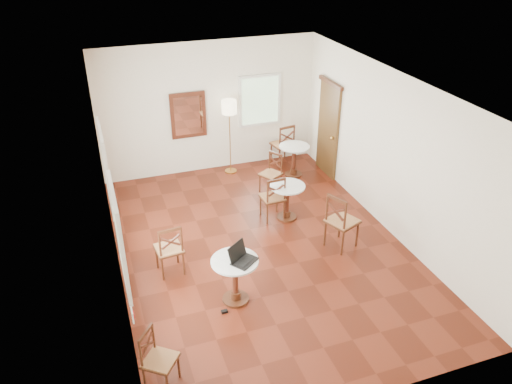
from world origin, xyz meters
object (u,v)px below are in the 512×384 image
at_px(cafe_table_near, 235,276).
at_px(cafe_table_mid, 287,198).
at_px(chair_back_a, 283,144).
at_px(chair_back_b, 271,173).
at_px(floor_lamp, 229,112).
at_px(chair_near_b, 158,359).
at_px(chair_mid_a, 273,198).
at_px(power_adapter, 224,312).
at_px(chair_mid_b, 341,221).
at_px(navy_mug, 234,258).
at_px(water_glass, 238,251).
at_px(cafe_table_back, 294,157).
at_px(laptop, 241,257).
at_px(mouse, 235,251).
at_px(chair_near_a, 169,249).

xyz_separation_m(cafe_table_near, cafe_table_mid, (1.69, 2.01, -0.03)).
distance_m(chair_back_a, chair_back_b, 1.43).
height_order(cafe_table_mid, floor_lamp, floor_lamp).
relative_size(chair_near_b, chair_back_b, 0.97).
distance_m(chair_mid_a, power_adapter, 2.88).
bearing_deg(chair_mid_b, cafe_table_near, 86.79).
relative_size(navy_mug, power_adapter, 1.09).
relative_size(cafe_table_mid, water_glass, 6.78).
height_order(chair_near_b, chair_back_a, chair_back_a).
bearing_deg(chair_mid_a, chair_back_a, -118.53).
height_order(chair_mid_a, power_adapter, chair_mid_a).
distance_m(cafe_table_back, chair_back_a, 0.65).
xyz_separation_m(chair_back_b, laptop, (-1.69, -3.18, 0.40)).
bearing_deg(chair_near_b, chair_back_b, 1.58).
distance_m(chair_mid_a, navy_mug, 2.55).
distance_m(navy_mug, water_glass, 0.16).
distance_m(chair_mid_b, mouse, 2.25).
bearing_deg(chair_mid_a, chair_near_a, 22.99).
xyz_separation_m(floor_lamp, power_adapter, (-1.48, -4.58, -1.46)).
relative_size(chair_near_a, navy_mug, 8.81).
distance_m(chair_back_a, mouse, 4.85).
distance_m(chair_back_a, floor_lamp, 1.63).
height_order(chair_mid_a, mouse, chair_mid_a).
distance_m(chair_mid_b, floor_lamp, 3.83).
distance_m(chair_back_b, laptop, 3.63).
relative_size(cafe_table_back, mouse, 6.70).
xyz_separation_m(chair_near_b, chair_back_a, (3.93, 5.57, 0.09)).
bearing_deg(floor_lamp, chair_mid_b, -74.52).
bearing_deg(chair_near_a, mouse, 130.80).
bearing_deg(chair_near_a, floor_lamp, -127.35).
relative_size(chair_near_a, floor_lamp, 0.55).
bearing_deg(mouse, cafe_table_mid, 53.48).
bearing_deg(power_adapter, chair_near_b, -138.85).
bearing_deg(laptop, cafe_table_near, 119.37).
bearing_deg(cafe_table_mid, chair_back_a, 69.92).
xyz_separation_m(cafe_table_mid, laptop, (-1.60, -2.05, 0.39)).
height_order(cafe_table_mid, chair_near_b, chair_near_b).
distance_m(navy_mug, power_adapter, 0.86).
bearing_deg(laptop, cafe_table_mid, 15.45).
distance_m(chair_near_a, chair_back_a, 4.73).
height_order(floor_lamp, power_adapter, floor_lamp).
bearing_deg(chair_back_a, navy_mug, 49.96).
relative_size(floor_lamp, navy_mug, 16.07).
bearing_deg(chair_near_b, mouse, -8.17).
bearing_deg(chair_back_a, water_glass, 50.30).
distance_m(chair_mid_a, chair_mid_b, 1.53).
xyz_separation_m(chair_near_b, chair_mid_a, (2.80, 3.30, 0.05)).
bearing_deg(water_glass, chair_back_a, 59.95).
bearing_deg(chair_mid_a, mouse, 52.25).
distance_m(cafe_table_near, chair_near_b, 1.84).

